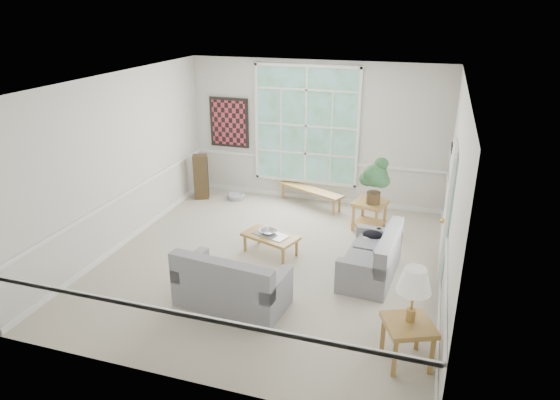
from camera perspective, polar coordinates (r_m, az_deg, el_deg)
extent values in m
cube|color=#AAA190|center=(8.47, -1.06, -7.05)|extent=(5.50, 6.00, 0.01)
cube|color=white|center=(7.51, -1.22, 13.50)|extent=(5.50, 6.00, 0.02)
cube|color=silver|center=(10.63, 4.09, 7.64)|extent=(5.50, 0.02, 3.00)
cube|color=silver|center=(5.35, -11.56, -7.48)|extent=(5.50, 0.02, 3.00)
cube|color=silver|center=(9.09, -17.85, 4.20)|extent=(0.02, 6.00, 3.00)
cube|color=silver|center=(7.50, 19.20, 0.40)|extent=(0.02, 6.00, 3.00)
cube|color=white|center=(10.61, 3.00, 8.47)|extent=(2.30, 0.08, 2.40)
cube|color=white|center=(8.22, 18.52, -1.05)|extent=(0.08, 0.90, 2.10)
cube|color=white|center=(7.59, 18.58, -2.11)|extent=(0.08, 0.26, 1.90)
cube|color=maroon|center=(11.17, -5.84, 8.79)|extent=(0.90, 0.06, 1.10)
cube|color=black|center=(9.14, 18.92, 4.51)|extent=(0.04, 0.26, 0.32)
cube|color=black|center=(9.53, 18.92, 5.17)|extent=(0.04, 0.26, 0.32)
cube|color=gray|center=(8.01, 10.32, -6.03)|extent=(0.86, 1.50, 0.78)
cube|color=gray|center=(7.20, -5.49, -8.88)|extent=(1.63, 0.96, 0.84)
cube|color=olive|center=(8.65, -1.09, -5.07)|extent=(1.06, 0.79, 0.35)
imported|color=#9D9DA2|center=(8.60, -1.35, -3.61)|extent=(0.46, 0.46, 0.09)
cube|color=olive|center=(10.71, 3.48, 0.35)|extent=(1.55, 0.93, 0.36)
cube|color=olive|center=(9.65, 10.16, -1.76)|extent=(0.69, 0.69, 0.57)
cube|color=olive|center=(6.38, 14.31, -15.50)|extent=(0.73, 0.73, 0.57)
cylinder|color=gray|center=(11.10, -5.06, 0.42)|extent=(0.48, 0.48, 0.12)
cube|color=#412F19|center=(11.10, -9.03, 2.63)|extent=(0.38, 0.34, 0.99)
ellipsoid|color=black|center=(8.43, 10.55, -3.90)|extent=(0.41, 0.37, 0.16)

